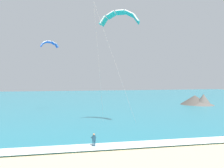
{
  "coord_description": "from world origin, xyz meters",
  "views": [
    {
      "loc": [
        -2.73,
        -16.79,
        7.97
      ],
      "look_at": [
        4.11,
        14.38,
        7.12
      ],
      "focal_mm": 41.31,
      "sensor_mm": 36.0,
      "label": 1
    }
  ],
  "objects_px": {
    "surfboard": "(94,148)",
    "kite_primary": "(120,17)",
    "kite_distant": "(49,44)",
    "kitesurfer": "(94,140)"
  },
  "relations": [
    {
      "from": "surfboard",
      "to": "kite_primary",
      "type": "bearing_deg",
      "value": 59.89
    },
    {
      "from": "kite_primary",
      "to": "kite_distant",
      "type": "relative_size",
      "value": 4.37
    },
    {
      "from": "kitesurfer",
      "to": "kite_primary",
      "type": "xyz_separation_m",
      "value": [
        5.23,
        9.0,
        16.01
      ]
    },
    {
      "from": "surfboard",
      "to": "kite_primary",
      "type": "relative_size",
      "value": 0.09
    },
    {
      "from": "surfboard",
      "to": "kite_distant",
      "type": "height_order",
      "value": "kite_distant"
    },
    {
      "from": "kite_primary",
      "to": "surfboard",
      "type": "bearing_deg",
      "value": -120.11
    },
    {
      "from": "kitesurfer",
      "to": "kite_primary",
      "type": "height_order",
      "value": "kite_primary"
    },
    {
      "from": "kitesurfer",
      "to": "surfboard",
      "type": "bearing_deg",
      "value": -81.09
    },
    {
      "from": "surfboard",
      "to": "kite_distant",
      "type": "bearing_deg",
      "value": 100.95
    },
    {
      "from": "kitesurfer",
      "to": "kite_distant",
      "type": "xyz_separation_m",
      "value": [
        -5.46,
        28.23,
        14.16
      ]
    }
  ]
}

